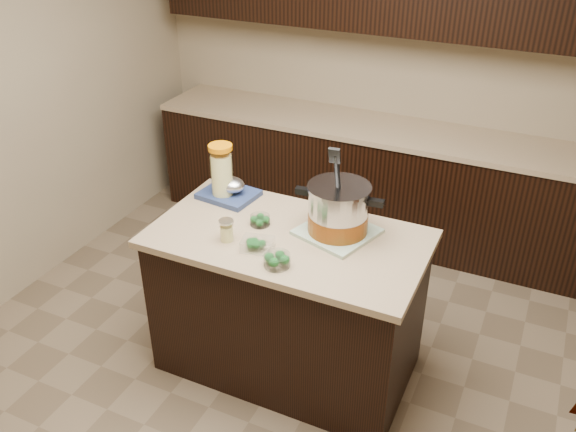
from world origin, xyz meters
name	(u,v)px	position (x,y,z in m)	size (l,w,h in m)	color
ground_plane	(288,363)	(0.00, 0.00, 0.00)	(4.00, 4.00, 0.00)	brown
room_shell	(288,86)	(0.00, 0.00, 1.71)	(4.04, 4.04, 2.72)	tan
back_cabinets	(386,120)	(0.00, 1.74, 0.94)	(3.60, 0.63, 2.33)	black
island	(288,303)	(0.00, 0.00, 0.45)	(1.46, 0.81, 0.90)	black
dish_towel	(337,232)	(0.23, 0.13, 0.91)	(0.36, 0.36, 0.02)	#63946D
stock_pot	(338,212)	(0.23, 0.13, 1.03)	(0.47, 0.36, 0.47)	#B7B7BC
lemonade_pitcher	(222,174)	(-0.52, 0.22, 1.06)	(0.18, 0.18, 0.33)	#E2DE8A
mason_jar	(227,231)	(-0.27, -0.17, 0.96)	(0.08, 0.08, 0.13)	#E2DE8A
broccoli_tub_left	(260,221)	(-0.19, 0.04, 0.92)	(0.12, 0.12, 0.05)	silver
broccoli_tub_right	(277,261)	(0.07, -0.27, 0.93)	(0.16, 0.16, 0.06)	silver
broccoli_tub_rect	(258,245)	(-0.09, -0.18, 0.93)	(0.18, 0.15, 0.06)	silver
blue_tray	(230,191)	(-0.49, 0.25, 0.94)	(0.34, 0.29, 0.12)	navy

